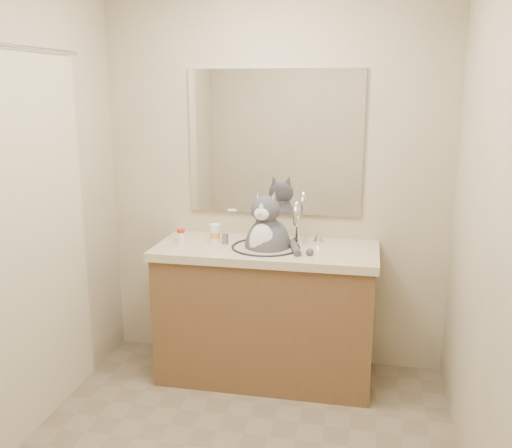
{
  "coord_description": "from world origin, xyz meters",
  "views": [
    {
      "loc": [
        0.6,
        -2.3,
        1.78
      ],
      "look_at": [
        -0.0,
        0.65,
        1.06
      ],
      "focal_mm": 40.0,
      "sensor_mm": 36.0,
      "label": 1
    }
  ],
  "objects": [
    {
      "name": "room",
      "position": [
        0.0,
        0.0,
        1.2
      ],
      "size": [
        2.22,
        2.52,
        2.42
      ],
      "color": "#7B6C55",
      "rests_on": "ground"
    },
    {
      "name": "vanity",
      "position": [
        0.0,
        0.96,
        0.44
      ],
      "size": [
        1.34,
        0.59,
        1.12
      ],
      "color": "brown",
      "rests_on": "ground"
    },
    {
      "name": "mirror",
      "position": [
        0.0,
        1.24,
        1.45
      ],
      "size": [
        1.1,
        0.02,
        0.9
      ],
      "primitive_type": "cube",
      "color": "white",
      "rests_on": "room"
    },
    {
      "name": "shower_curtain",
      "position": [
        -1.05,
        0.1,
        1.03
      ],
      "size": [
        0.02,
        1.3,
        1.93
      ],
      "color": "beige",
      "rests_on": "ground"
    },
    {
      "name": "cat",
      "position": [
        0.01,
        0.96,
        0.87
      ],
      "size": [
        0.39,
        0.37,
        0.56
      ],
      "rotation": [
        0.0,
        0.0,
        -0.16
      ],
      "color": "#434347",
      "rests_on": "vanity"
    },
    {
      "name": "pill_bottle_redcap",
      "position": [
        -0.53,
        0.94,
        0.89
      ],
      "size": [
        0.06,
        0.06,
        0.09
      ],
      "rotation": [
        0.0,
        0.0,
        0.25
      ],
      "color": "white",
      "rests_on": "vanity"
    },
    {
      "name": "pill_bottle_orange",
      "position": [
        -0.33,
        1.0,
        0.9
      ],
      "size": [
        0.09,
        0.09,
        0.11
      ],
      "rotation": [
        0.0,
        0.0,
        -0.36
      ],
      "color": "white",
      "rests_on": "vanity"
    },
    {
      "name": "grey_canister",
      "position": [
        -0.26,
        0.98,
        0.88
      ],
      "size": [
        0.04,
        0.04,
        0.06
      ],
      "rotation": [
        0.0,
        0.0,
        -0.13
      ],
      "color": "slate",
      "rests_on": "vanity"
    }
  ]
}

